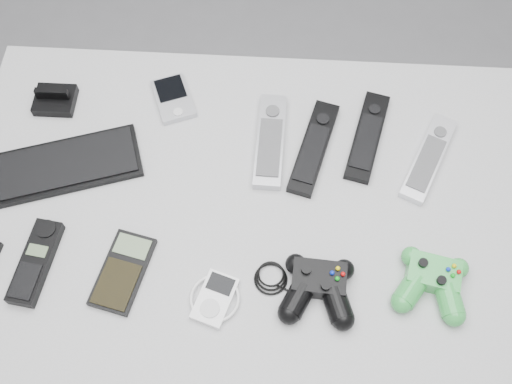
# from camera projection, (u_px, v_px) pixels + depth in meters

# --- Properties ---
(floor) EXTENTS (3.50, 3.50, 0.00)m
(floor) POSITION_uv_depth(u_px,v_px,m) (254.00, 284.00, 1.85)
(floor) COLOR slate
(floor) RESTS_ON ground
(desk) EXTENTS (1.12, 0.72, 0.75)m
(desk) POSITION_uv_depth(u_px,v_px,m) (251.00, 219.00, 1.20)
(desk) COLOR #9F9FA1
(desk) RESTS_ON floor
(pda_keyboard) EXTENTS (0.30, 0.20, 0.02)m
(pda_keyboard) POSITION_uv_depth(u_px,v_px,m) (68.00, 165.00, 1.17)
(pda_keyboard) COLOR black
(pda_keyboard) RESTS_ON desk
(dock_bracket) EXTENTS (0.08, 0.07, 0.04)m
(dock_bracket) POSITION_uv_depth(u_px,v_px,m) (54.00, 97.00, 1.23)
(dock_bracket) COLOR black
(dock_bracket) RESTS_ON desk
(pda) EXTENTS (0.11, 0.13, 0.02)m
(pda) POSITION_uv_depth(u_px,v_px,m) (173.00, 98.00, 1.25)
(pda) COLOR #B1B1B8
(pda) RESTS_ON desk
(remote_silver_a) EXTENTS (0.06, 0.22, 0.02)m
(remote_silver_a) POSITION_uv_depth(u_px,v_px,m) (270.00, 140.00, 1.19)
(remote_silver_a) COLOR #B1B1B8
(remote_silver_a) RESTS_ON desk
(remote_black_a) EXTENTS (0.10, 0.22, 0.02)m
(remote_black_a) POSITION_uv_depth(u_px,v_px,m) (314.00, 147.00, 1.19)
(remote_black_a) COLOR black
(remote_black_a) RESTS_ON desk
(remote_black_b) EXTENTS (0.10, 0.22, 0.02)m
(remote_black_b) POSITION_uv_depth(u_px,v_px,m) (367.00, 136.00, 1.20)
(remote_black_b) COLOR black
(remote_black_b) RESTS_ON desk
(remote_silver_b) EXTENTS (0.13, 0.21, 0.02)m
(remote_silver_b) POSITION_uv_depth(u_px,v_px,m) (429.00, 158.00, 1.18)
(remote_silver_b) COLOR silver
(remote_silver_b) RESTS_ON desk
(cordless_handset) EXTENTS (0.07, 0.17, 0.03)m
(cordless_handset) POSITION_uv_depth(u_px,v_px,m) (35.00, 262.00, 1.07)
(cordless_handset) COLOR black
(cordless_handset) RESTS_ON desk
(calculator) EXTENTS (0.11, 0.16, 0.01)m
(calculator) POSITION_uv_depth(u_px,v_px,m) (123.00, 271.00, 1.07)
(calculator) COLOR black
(calculator) RESTS_ON desk
(mp3_player) EXTENTS (0.11, 0.12, 0.02)m
(mp3_player) POSITION_uv_depth(u_px,v_px,m) (215.00, 298.00, 1.05)
(mp3_player) COLOR white
(mp3_player) RESTS_ON desk
(controller_black) EXTENTS (0.23, 0.15, 0.05)m
(controller_black) POSITION_uv_depth(u_px,v_px,m) (318.00, 286.00, 1.04)
(controller_black) COLOR black
(controller_black) RESTS_ON desk
(controller_green) EXTENTS (0.15, 0.16, 0.04)m
(controller_green) POSITION_uv_depth(u_px,v_px,m) (433.00, 280.00, 1.05)
(controller_green) COLOR #248426
(controller_green) RESTS_ON desk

